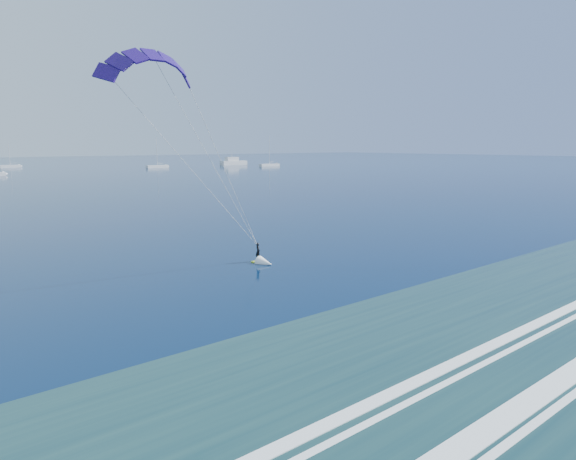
% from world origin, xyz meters
% --- Properties ---
extents(kitesurfer_rig, '(16.23, 5.20, 17.62)m').
position_xyz_m(kitesurfer_rig, '(-1.54, 31.18, 9.07)').
color(kitesurfer_rig, '#D0F01C').
rests_on(kitesurfer_rig, ground).
extents(motor_yacht, '(13.99, 3.73, 5.92)m').
position_xyz_m(motor_yacht, '(121.14, 211.69, 1.52)').
color(motor_yacht, silver).
rests_on(motor_yacht, ground).
extents(sailboat_4, '(8.26, 2.40, 11.29)m').
position_xyz_m(sailboat_4, '(29.09, 249.82, 0.68)').
color(sailboat_4, silver).
rests_on(sailboat_4, ground).
extents(sailboat_5, '(9.85, 2.40, 13.29)m').
position_xyz_m(sailboat_5, '(78.10, 206.67, 0.69)').
color(sailboat_5, silver).
rests_on(sailboat_5, ground).
extents(sailboat_6, '(10.53, 2.40, 14.02)m').
position_xyz_m(sailboat_6, '(125.06, 187.36, 0.70)').
color(sailboat_6, silver).
rests_on(sailboat_6, ground).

